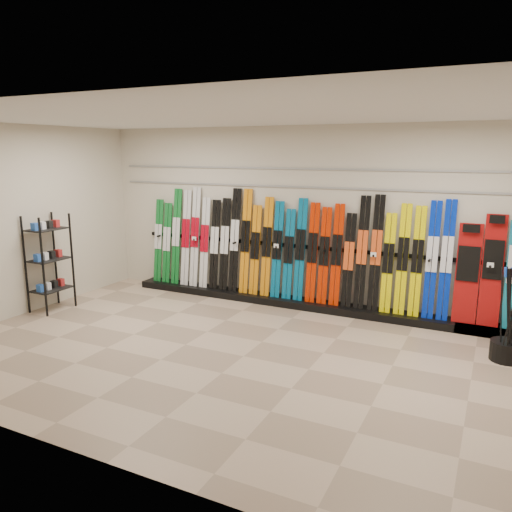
% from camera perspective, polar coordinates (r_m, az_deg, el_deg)
% --- Properties ---
extents(floor, '(8.00, 8.00, 0.00)m').
position_cam_1_polar(floor, '(6.53, -1.44, -11.38)').
color(floor, gray).
rests_on(floor, ground).
extents(back_wall, '(8.00, 0.00, 8.00)m').
position_cam_1_polar(back_wall, '(8.37, 6.47, 4.39)').
color(back_wall, beige).
rests_on(back_wall, floor).
extents(left_wall, '(0.00, 5.00, 5.00)m').
position_cam_1_polar(left_wall, '(8.69, -25.64, 3.57)').
color(left_wall, beige).
rests_on(left_wall, floor).
extents(ceiling, '(8.00, 8.00, 0.00)m').
position_cam_1_polar(ceiling, '(6.02, -1.59, 15.89)').
color(ceiling, silver).
rests_on(ceiling, back_wall).
extents(ski_rack_base, '(8.00, 0.40, 0.12)m').
position_cam_1_polar(ski_rack_base, '(8.40, 7.18, -5.67)').
color(ski_rack_base, black).
rests_on(ski_rack_base, floor).
extents(skis, '(5.37, 0.25, 1.83)m').
position_cam_1_polar(skis, '(8.46, 3.19, 0.81)').
color(skis, '#116726').
rests_on(skis, ski_rack_base).
extents(accessory_rack, '(0.40, 0.60, 1.59)m').
position_cam_1_polar(accessory_rack, '(8.82, -22.55, -0.73)').
color(accessory_rack, black).
rests_on(accessory_rack, floor).
extents(pole_bin, '(0.39, 0.39, 0.25)m').
position_cam_1_polar(pole_bin, '(7.10, 26.68, -9.67)').
color(pole_bin, black).
rests_on(pole_bin, floor).
extents(ski_poles, '(0.28, 0.22, 1.18)m').
position_cam_1_polar(ski_poles, '(6.89, 27.08, -6.09)').
color(ski_poles, black).
rests_on(ski_poles, pole_bin).
extents(slatwall_rail_0, '(7.60, 0.02, 0.03)m').
position_cam_1_polar(slatwall_rail_0, '(8.30, 6.50, 7.80)').
color(slatwall_rail_0, gray).
rests_on(slatwall_rail_0, back_wall).
extents(slatwall_rail_1, '(7.60, 0.02, 0.03)m').
position_cam_1_polar(slatwall_rail_1, '(8.28, 6.55, 9.87)').
color(slatwall_rail_1, gray).
rests_on(slatwall_rail_1, back_wall).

